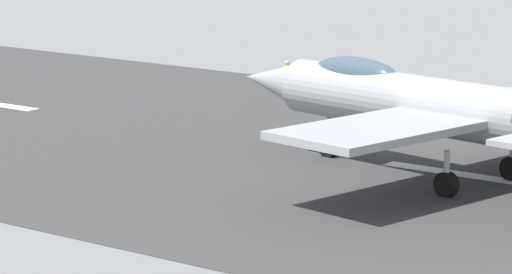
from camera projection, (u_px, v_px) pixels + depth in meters
ground_plane at (498, 180)px, 43.19m from camera, size 400.00×400.00×0.00m
runway_strip at (498, 180)px, 43.17m from camera, size 240.00×26.00×0.02m
fighter_jet at (438, 105)px, 42.83m from camera, size 16.44×13.98×5.57m
crew_person at (287, 79)px, 58.44m from camera, size 0.43×0.65×1.59m
marker_cone_mid at (506, 95)px, 57.45m from camera, size 0.44×0.44×0.55m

